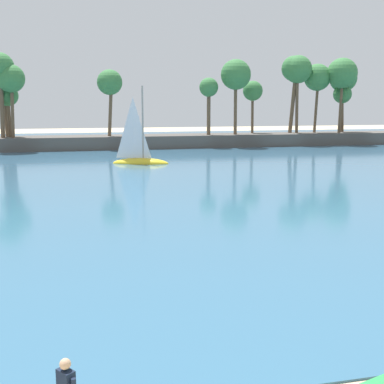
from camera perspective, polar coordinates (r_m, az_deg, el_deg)
sea at (r=61.22m, az=-9.92°, el=3.81°), size 220.00×102.22×0.06m
palm_headland at (r=72.71m, az=-5.01°, el=8.04°), size 117.56×7.03×13.13m
sailboat_near_shore at (r=53.72m, az=-5.82°, el=3.94°), size 6.08×3.62×8.45m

